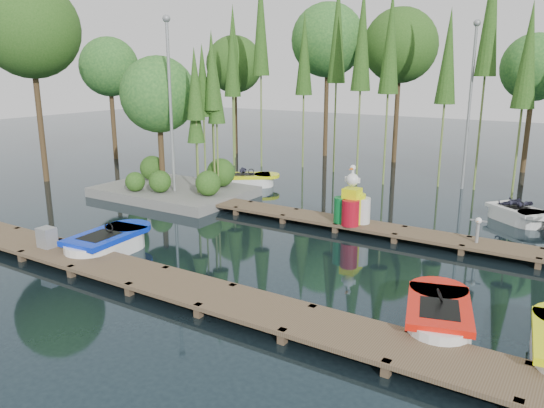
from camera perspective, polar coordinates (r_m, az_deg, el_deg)
The scene contains 15 objects.
ground_plane at distance 16.99m, azimuth -2.33°, elevation -3.73°, with size 90.00×90.00×0.00m, color #1A2A31.
near_dock at distance 13.68m, azimuth -13.19°, elevation -7.69°, with size 18.00×1.50×0.50m.
far_dock at distance 18.48m, azimuth 4.63°, elevation -1.51°, with size 15.00×1.20×0.50m.
island at distance 22.77m, azimuth -10.91°, elevation 8.89°, with size 6.20×4.20×6.75m.
tree_screen at distance 26.38m, azimuth 7.37°, elevation 16.14°, with size 34.42×18.53×10.31m.
lamp_island at distance 21.57m, azimuth -10.91°, elevation 11.46°, with size 0.30×0.30×7.25m.
lamp_rear at distance 24.83m, azimuth 20.59°, elevation 11.18°, with size 0.30×0.30×7.25m.
boat_blue at distance 16.30m, azimuth -17.27°, elevation -4.13°, with size 1.56×3.06×1.00m.
boat_red at distance 11.79m, azimuth 17.44°, elevation -11.52°, with size 1.98×3.04×0.94m.
boat_yellow_far at distance 24.39m, azimuth -2.49°, elevation 2.58°, with size 2.81×2.50×1.31m.
boat_white_far at distance 20.63m, azimuth 24.89°, elevation -1.04°, with size 2.64×2.42×1.17m.
utility_cabinet at distance 16.51m, azimuth -23.05°, elevation -3.32°, with size 0.47×0.40×0.57m, color gray.
yellow_barrel at distance 17.71m, azimuth 8.95°, elevation -0.47°, with size 0.65×0.65×0.98m, color #E5F40C.
drum_cluster at distance 17.58m, azimuth 8.56°, elevation -0.28°, with size 1.13×1.04×1.95m.
seagull_post at distance 16.63m, azimuth 21.29°, elevation -2.19°, with size 0.48×0.26×0.77m.
Camera 1 is at (9.20, -13.26, 5.31)m, focal length 35.00 mm.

